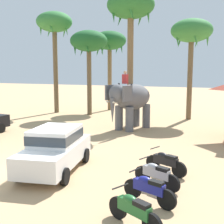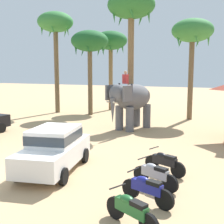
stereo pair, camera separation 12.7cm
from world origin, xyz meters
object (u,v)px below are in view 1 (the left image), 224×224
object	(u,v)px
motorcycle_nearest_camera	(134,210)
palm_tree_near_hut	(89,43)
palm_tree_left_of_road	(54,25)
palm_tree_behind_elephant	(192,33)
palm_tree_far_back	(131,10)
palm_tree_leaning_seaward	(110,43)
car_sedan_foreground	(56,148)
motorcycle_second_in_row	(149,189)
motorcycle_fourth_in_row	(166,162)
elephant_with_mahout	(131,100)
motorcycle_mid_row	(156,174)

from	to	relation	value
motorcycle_nearest_camera	palm_tree_near_hut	world-z (taller)	palm_tree_near_hut
palm_tree_left_of_road	palm_tree_near_hut	bearing A→B (deg)	-0.69
palm_tree_behind_elephant	palm_tree_far_back	xyz separation A→B (m)	(-3.34, -4.61, 1.19)
motorcycle_nearest_camera	palm_tree_leaning_seaward	distance (m)	22.81
car_sedan_foreground	motorcycle_second_in_row	bearing A→B (deg)	-17.59
palm_tree_behind_elephant	palm_tree_left_of_road	distance (m)	12.02
motorcycle_fourth_in_row	car_sedan_foreground	bearing A→B (deg)	-161.27
elephant_with_mahout	motorcycle_nearest_camera	bearing A→B (deg)	-69.65
motorcycle_second_in_row	palm_tree_behind_elephant	xyz separation A→B (m)	(-1.35, 15.81, 6.27)
palm_tree_behind_elephant	palm_tree_left_of_road	world-z (taller)	palm_tree_left_of_road
motorcycle_mid_row	palm_tree_behind_elephant	size ratio (longest dim) A/B	0.22
palm_tree_far_back	palm_tree_left_of_road	bearing A→B (deg)	157.46
elephant_with_mahout	palm_tree_left_of_road	xyz separation A→B (m)	(-9.01, 4.60, 5.91)
motorcycle_nearest_camera	motorcycle_mid_row	distance (m)	2.69
motorcycle_fourth_in_row	palm_tree_far_back	xyz separation A→B (m)	(-4.56, 8.52, 7.46)
motorcycle_nearest_camera	palm_tree_behind_elephant	world-z (taller)	palm_tree_behind_elephant
car_sedan_foreground	motorcycle_mid_row	distance (m)	4.07
elephant_with_mahout	palm_tree_far_back	world-z (taller)	palm_tree_far_back
motorcycle_second_in_row	palm_tree_near_hut	xyz separation A→B (m)	(-9.77, 14.71, 5.75)
palm_tree_far_back	car_sedan_foreground	bearing A→B (deg)	-86.86
elephant_with_mahout	palm_tree_behind_elephant	bearing A→B (deg)	62.82
motorcycle_second_in_row	motorcycle_mid_row	world-z (taller)	same
palm_tree_behind_elephant	palm_tree_near_hut	bearing A→B (deg)	-172.57
elephant_with_mahout	motorcycle_fourth_in_row	size ratio (longest dim) A/B	2.35
motorcycle_mid_row	palm_tree_left_of_road	xyz separation A→B (m)	(-13.15, 13.49, 7.44)
motorcycle_fourth_in_row	motorcycle_nearest_camera	bearing A→B (deg)	-87.56
motorcycle_mid_row	motorcycle_fourth_in_row	distance (m)	1.42
palm_tree_near_hut	palm_tree_leaning_seaward	distance (m)	3.72
car_sedan_foreground	motorcycle_mid_row	world-z (taller)	car_sedan_foreground
motorcycle_nearest_camera	motorcycle_second_in_row	distance (m)	1.43
palm_tree_behind_elephant	palm_tree_far_back	world-z (taller)	palm_tree_far_back
elephant_with_mahout	palm_tree_near_hut	bearing A→B (deg)	140.40
motorcycle_second_in_row	motorcycle_nearest_camera	bearing A→B (deg)	-88.45
palm_tree_leaning_seaward	motorcycle_nearest_camera	bearing A→B (deg)	-64.41
palm_tree_leaning_seaward	car_sedan_foreground	bearing A→B (deg)	-72.76
car_sedan_foreground	palm_tree_behind_elephant	xyz separation A→B (m)	(2.80, 14.49, 5.81)
elephant_with_mahout	motorcycle_mid_row	size ratio (longest dim) A/B	2.34
motorcycle_second_in_row	motorcycle_fourth_in_row	distance (m)	2.68
car_sedan_foreground	palm_tree_behind_elephant	world-z (taller)	palm_tree_behind_elephant
elephant_with_mahout	palm_tree_near_hut	size ratio (longest dim) A/B	0.55
palm_tree_behind_elephant	palm_tree_far_back	bearing A→B (deg)	-125.96
motorcycle_fourth_in_row	elephant_with_mahout	bearing A→B (deg)	118.87
motorcycle_nearest_camera	car_sedan_foreground	bearing A→B (deg)	146.80
palm_tree_left_of_road	palm_tree_far_back	distance (m)	9.28
palm_tree_behind_elephant	motorcycle_mid_row	bearing A→B (deg)	-85.13
palm_tree_near_hut	palm_tree_leaning_seaward	world-z (taller)	palm_tree_leaning_seaward
elephant_with_mahout	motorcycle_second_in_row	bearing A→B (deg)	-67.25
motorcycle_fourth_in_row	palm_tree_leaning_seaward	xyz separation A→B (m)	(-9.32, 15.72, 6.10)
motorcycle_nearest_camera	palm_tree_far_back	distance (m)	15.41
motorcycle_fourth_in_row	palm_tree_leaning_seaward	size ratio (longest dim) A/B	0.22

